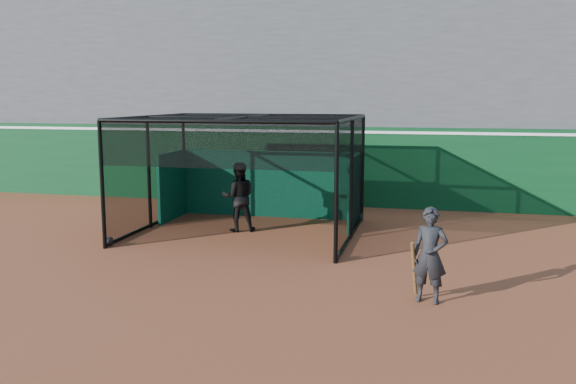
# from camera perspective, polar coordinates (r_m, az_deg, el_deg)

# --- Properties ---
(ground) EXTENTS (120.00, 120.00, 0.00)m
(ground) POSITION_cam_1_polar(r_m,az_deg,el_deg) (11.63, -4.98, -8.22)
(ground) COLOR brown
(ground) RESTS_ON ground
(outfield_wall) EXTENTS (50.00, 0.50, 2.50)m
(outfield_wall) POSITION_cam_1_polar(r_m,az_deg,el_deg) (19.48, 2.91, 2.59)
(outfield_wall) COLOR #0B3C1B
(outfield_wall) RESTS_ON ground
(grandstand) EXTENTS (50.00, 7.85, 8.95)m
(grandstand) POSITION_cam_1_polar(r_m,az_deg,el_deg) (23.11, 4.74, 11.47)
(grandstand) COLOR #4C4C4F
(grandstand) RESTS_ON ground
(batting_cage) EXTENTS (5.40, 4.72, 2.91)m
(batting_cage) POSITION_cam_1_polar(r_m,az_deg,el_deg) (15.33, -3.93, 1.49)
(batting_cage) COLOR black
(batting_cage) RESTS_ON ground
(batter) EXTENTS (1.05, 0.95, 1.78)m
(batter) POSITION_cam_1_polar(r_m,az_deg,el_deg) (15.63, -4.65, -0.46)
(batter) COLOR black
(batter) RESTS_ON ground
(on_deck_player) EXTENTS (0.66, 0.50, 1.62)m
(on_deck_player) POSITION_cam_1_polar(r_m,az_deg,el_deg) (10.44, 13.11, -5.80)
(on_deck_player) COLOR black
(on_deck_player) RESTS_ON ground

